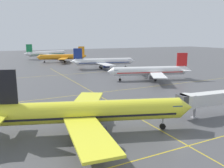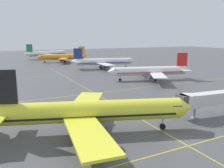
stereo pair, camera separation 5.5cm
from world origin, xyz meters
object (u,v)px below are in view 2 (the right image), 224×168
(airliner_second_row, at_px, (150,71))
(airliner_far_right_stand, at_px, (47,53))
(airliner_third_row, at_px, (103,62))
(airliner_front_gate, at_px, (90,112))
(airliner_far_left_stand, at_px, (63,57))
(jet_bridge, at_px, (205,99))

(airliner_second_row, xyz_separation_m, airliner_far_right_stand, (-19.16, 119.71, 0.29))
(airliner_second_row, relative_size, airliner_far_right_stand, 0.93)
(airliner_third_row, bearing_deg, airliner_front_gate, -116.03)
(airliner_front_gate, relative_size, airliner_third_row, 1.04)
(airliner_far_left_stand, bearing_deg, airliner_far_right_stand, 97.35)
(airliner_second_row, distance_m, jet_bridge, 45.60)
(airliner_far_left_stand, xyz_separation_m, jet_bridge, (-1.38, -127.73, 0.30))
(airliner_second_row, bearing_deg, airliner_far_left_stand, 99.80)
(airliner_far_right_stand, relative_size, jet_bridge, 2.31)
(airliner_third_row, xyz_separation_m, airliner_far_right_stand, (-16.29, 78.59, 0.16))
(airliner_third_row, distance_m, airliner_far_left_stand, 45.49)
(airliner_second_row, bearing_deg, airliner_front_gate, -136.85)
(airliner_second_row, height_order, airliner_far_right_stand, airliner_far_right_stand)
(airliner_front_gate, relative_size, airliner_far_left_stand, 1.10)
(airliner_second_row, height_order, airliner_far_left_stand, airliner_second_row)
(jet_bridge, bearing_deg, airliner_second_row, 69.37)
(airliner_far_left_stand, xyz_separation_m, airliner_far_right_stand, (-4.47, 34.66, 0.36))
(airliner_front_gate, distance_m, jet_bridge, 26.42)
(airliner_far_left_stand, height_order, airliner_far_right_stand, airliner_far_right_stand)
(airliner_second_row, bearing_deg, airliner_third_row, 93.99)
(airliner_third_row, distance_m, jet_bridge, 84.83)
(airliner_third_row, height_order, airliner_far_left_stand, airliner_third_row)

